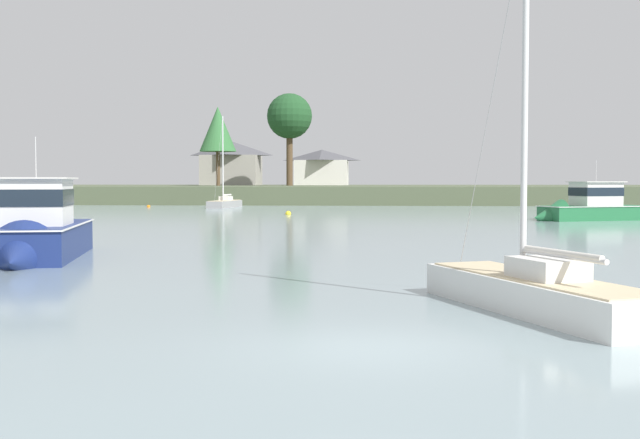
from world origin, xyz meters
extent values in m
plane|color=gray|center=(0.00, 0.00, 0.00)|extent=(455.25, 455.25, 0.00)
cube|color=#4C563D|center=(0.00, 104.30, 1.08)|extent=(204.86, 50.48, 2.17)
cube|color=#669ECC|center=(19.40, 65.97, 0.13)|extent=(3.23, 2.95, 0.58)
cube|color=brown|center=(19.40, 65.97, 0.42)|extent=(3.39, 3.11, 0.05)
cube|color=tan|center=(19.40, 65.97, 0.38)|extent=(0.79, 0.97, 0.03)
cube|color=#236B3D|center=(15.92, 46.40, 0.24)|extent=(8.31, 5.46, 1.63)
cone|color=#236B3D|center=(12.27, 45.03, 0.24)|extent=(2.96, 3.20, 2.60)
cube|color=silver|center=(15.92, 46.40, 1.02)|extent=(8.50, 5.62, 0.05)
cube|color=silver|center=(15.99, 46.43, 1.90)|extent=(3.63, 3.23, 1.71)
cube|color=#19232D|center=(15.99, 46.43, 2.07)|extent=(3.71, 3.29, 0.61)
cube|color=beige|center=(15.99, 46.43, 2.78)|extent=(4.10, 3.70, 0.06)
cylinder|color=silver|center=(15.99, 46.43, 3.58)|extent=(0.03, 0.03, 1.53)
cube|color=gray|center=(-16.22, 72.48, 0.11)|extent=(2.64, 7.36, 1.22)
cube|color=#CCB78E|center=(-16.22, 72.48, 0.74)|extent=(2.37, 6.90, 0.04)
cube|color=silver|center=(-16.18, 72.84, 0.97)|extent=(1.30, 1.71, 0.43)
cylinder|color=silver|center=(-16.30, 71.91, 5.24)|extent=(0.14, 0.14, 8.97)
cylinder|color=silver|center=(-16.11, 73.34, 1.29)|extent=(0.48, 2.87, 0.12)
cylinder|color=silver|center=(-16.11, 73.34, 1.34)|extent=(0.47, 2.59, 0.14)
cylinder|color=#999999|center=(-16.48, 70.48, 5.22)|extent=(0.38, 2.87, 8.93)
cube|color=navy|center=(-12.46, 15.66, 0.28)|extent=(4.44, 8.30, 1.93)
cone|color=navy|center=(-11.61, 11.81, 0.28)|extent=(2.94, 2.70, 2.52)
cube|color=silver|center=(-12.46, 15.66, 1.22)|extent=(4.58, 8.48, 0.05)
cube|color=silver|center=(-12.33, 15.05, 2.09)|extent=(2.73, 2.95, 1.68)
cube|color=#19232D|center=(-12.33, 15.05, 2.26)|extent=(2.79, 3.01, 0.61)
cube|color=beige|center=(-12.33, 15.05, 2.96)|extent=(3.15, 3.33, 0.06)
cylinder|color=silver|center=(-12.33, 15.05, 3.73)|extent=(0.03, 0.03, 1.48)
cube|color=white|center=(3.59, 4.08, 0.11)|extent=(4.42, 7.36, 1.26)
cube|color=#CCB78E|center=(3.59, 4.08, 0.76)|extent=(4.05, 6.88, 0.04)
cube|color=silver|center=(3.73, 3.74, 1.00)|extent=(1.67, 1.91, 0.43)
cylinder|color=silver|center=(3.37, 4.61, 4.86)|extent=(0.14, 0.14, 8.17)
cylinder|color=silver|center=(3.92, 3.27, 1.31)|extent=(1.21, 2.72, 0.12)
cylinder|color=silver|center=(3.92, 3.27, 1.36)|extent=(1.12, 2.46, 0.14)
cylinder|color=#999999|center=(2.82, 5.95, 4.84)|extent=(1.13, 2.69, 8.12)
sphere|color=orange|center=(-24.49, 72.19, 0.07)|extent=(0.38, 0.38, 0.38)
torus|color=#333338|center=(-24.49, 72.19, 0.30)|extent=(0.12, 0.12, 0.02)
sphere|color=yellow|center=(-7.36, 54.16, 0.09)|extent=(0.49, 0.49, 0.49)
torus|color=#333338|center=(-7.36, 54.16, 0.37)|extent=(0.12, 0.12, 0.02)
cylinder|color=brown|center=(-12.33, 101.46, 6.38)|extent=(0.90, 0.90, 8.44)
sphere|color=#1E4723|center=(-12.33, 101.46, 12.05)|extent=(6.45, 6.45, 6.45)
cylinder|color=brown|center=(-21.96, 98.00, 6.05)|extent=(0.56, 0.56, 7.77)
cone|color=#336B38|center=(-21.96, 98.00, 10.05)|extent=(5.10, 5.10, 6.23)
cube|color=#9E998E|center=(-23.16, 115.10, 4.54)|extent=(8.90, 7.60, 4.74)
pyramid|color=#47474C|center=(-23.16, 115.10, 8.05)|extent=(9.61, 8.21, 2.28)
cube|color=silver|center=(-8.74, 116.76, 4.14)|extent=(8.33, 7.99, 3.94)
pyramid|color=#47474C|center=(-8.74, 116.76, 6.98)|extent=(8.99, 8.63, 1.75)
camera|label=1|loc=(0.09, -13.79, 2.87)|focal=45.58mm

